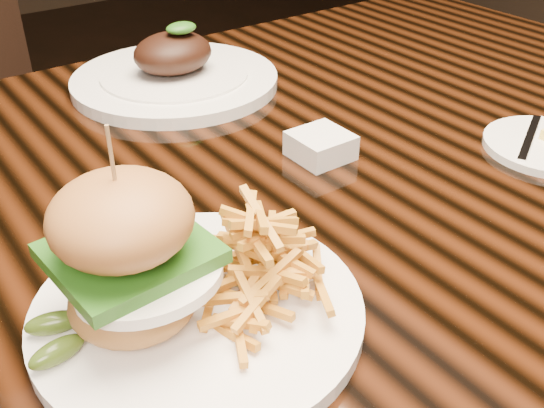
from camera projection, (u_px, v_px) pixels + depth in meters
dining_table at (236, 220)px, 0.80m from camera, size 1.60×0.90×0.75m
burger_plate at (193, 270)px, 0.51m from camera, size 0.28×0.28×0.19m
ramekin at (321, 146)px, 0.77m from camera, size 0.08×0.08×0.03m
far_dish at (175, 74)px, 0.96m from camera, size 0.31×0.31×0.10m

